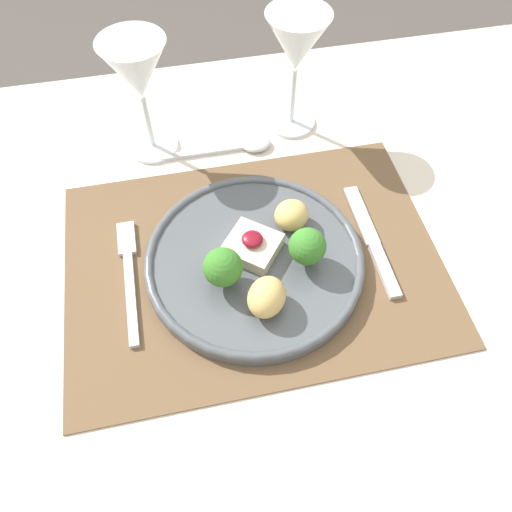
# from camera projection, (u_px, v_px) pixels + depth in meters

# --- Properties ---
(ground_plane) EXTENTS (8.00, 8.00, 0.00)m
(ground_plane) POSITION_uv_depth(u_px,v_px,m) (255.00, 424.00, 1.31)
(ground_plane) COLOR #4C4742
(dining_table) EXTENTS (1.38, 0.91, 0.77)m
(dining_table) POSITION_uv_depth(u_px,v_px,m) (254.00, 298.00, 0.76)
(dining_table) COLOR beige
(dining_table) RESTS_ON ground_plane
(placemat) EXTENTS (0.50, 0.37, 0.00)m
(placemat) POSITION_uv_depth(u_px,v_px,m) (253.00, 261.00, 0.67)
(placemat) COLOR brown
(placemat) RESTS_ON dining_table
(dinner_plate) EXTENTS (0.29, 0.29, 0.08)m
(dinner_plate) POSITION_uv_depth(u_px,v_px,m) (258.00, 259.00, 0.65)
(dinner_plate) COLOR #4C5156
(dinner_plate) RESTS_ON placemat
(fork) EXTENTS (0.02, 0.19, 0.01)m
(fork) POSITION_uv_depth(u_px,v_px,m) (129.00, 271.00, 0.66)
(fork) COLOR silver
(fork) RESTS_ON placemat
(knife) EXTENTS (0.02, 0.19, 0.01)m
(knife) POSITION_uv_depth(u_px,v_px,m) (374.00, 246.00, 0.68)
(knife) COLOR silver
(knife) RESTS_ON placemat
(spoon) EXTENTS (0.18, 0.04, 0.01)m
(spoon) POSITION_uv_depth(u_px,v_px,m) (242.00, 146.00, 0.79)
(spoon) COLOR silver
(spoon) RESTS_ON dining_table
(wine_glass_near) EXTENTS (0.09, 0.09, 0.19)m
(wine_glass_near) POSITION_uv_depth(u_px,v_px,m) (297.00, 47.00, 0.72)
(wine_glass_near) COLOR white
(wine_glass_near) RESTS_ON dining_table
(wine_glass_far) EXTENTS (0.09, 0.09, 0.19)m
(wine_glass_far) POSITION_uv_depth(u_px,v_px,m) (138.00, 75.00, 0.69)
(wine_glass_far) COLOR white
(wine_glass_far) RESTS_ON dining_table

